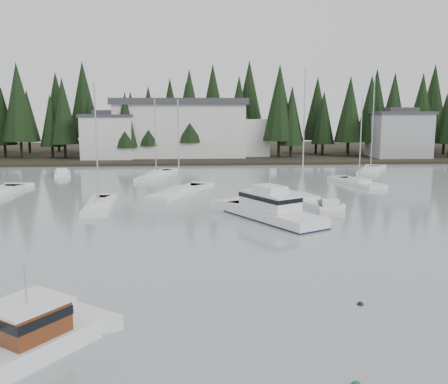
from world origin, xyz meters
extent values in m
cube|color=black|center=(0.00, 97.00, 0.00)|extent=(240.00, 54.00, 1.00)
cube|color=silver|center=(-18.00, 79.00, 4.25)|extent=(9.00, 7.00, 7.50)
cube|color=#38383D|center=(-18.00, 79.00, 8.25)|extent=(9.54, 7.42, 0.50)
cube|color=#38383D|center=(-18.00, 79.00, 8.85)|extent=(4.95, 3.85, 0.80)
cube|color=#999EA0|center=(36.00, 78.00, 4.50)|extent=(10.00, 8.00, 8.00)
cube|color=#38383D|center=(36.00, 78.00, 8.75)|extent=(10.60, 8.48, 0.50)
cube|color=#38383D|center=(36.00, 78.00, 9.35)|extent=(5.50, 4.40, 0.80)
cube|color=silver|center=(-5.00, 82.00, 5.50)|extent=(24.00, 10.00, 10.00)
cube|color=#38383D|center=(-5.00, 82.00, 10.80)|extent=(25.00, 11.00, 1.20)
cube|color=silver|center=(7.00, 84.00, 4.00)|extent=(10.00, 8.00, 7.00)
cube|color=#502710|center=(-9.50, 5.34, 1.38)|extent=(3.31, 3.35, 1.29)
cube|color=white|center=(-9.50, 5.34, 2.08)|extent=(3.73, 3.78, 0.11)
cube|color=black|center=(-9.50, 5.34, 1.64)|extent=(3.38, 3.42, 0.37)
cylinder|color=#A5A8AD|center=(-9.50, 5.34, 2.86)|extent=(0.08, 0.08, 1.48)
cube|color=white|center=(4.00, 28.32, 0.14)|extent=(8.00, 10.77, 1.53)
cube|color=#0E1B33|center=(4.00, 28.32, 0.03)|extent=(8.06, 10.83, 0.21)
cube|color=white|center=(3.74, 28.78, 1.63)|extent=(5.01, 6.08, 1.39)
cube|color=black|center=(3.74, 28.78, 1.96)|extent=(5.09, 6.16, 0.38)
cube|color=white|center=(3.74, 28.78, 2.63)|extent=(3.04, 3.34, 0.62)
cylinder|color=#A5A8AD|center=(3.74, 28.78, 3.40)|extent=(0.10, 0.10, 1.05)
cube|color=white|center=(8.43, 36.71, -0.03)|extent=(6.56, 10.79, 1.05)
cube|color=white|center=(8.43, 36.71, 0.62)|extent=(3.18, 4.05, 0.30)
cylinder|color=#A5A8AD|center=(8.43, 36.71, 7.02)|extent=(0.14, 0.14, 13.05)
cube|color=white|center=(-11.98, 34.58, -0.03)|extent=(3.10, 9.35, 1.05)
cube|color=white|center=(-11.98, 34.58, 0.62)|extent=(1.94, 3.24, 0.30)
cylinder|color=#A5A8AD|center=(-11.98, 34.58, 6.21)|extent=(0.14, 0.14, 11.42)
cube|color=white|center=(-7.91, 56.36, -0.03)|extent=(5.38, 11.24, 1.05)
cube|color=white|center=(-7.91, 56.36, 0.62)|extent=(2.72, 4.07, 0.30)
cylinder|color=#A5A8AD|center=(-7.91, 56.36, 6.07)|extent=(0.14, 0.14, 11.14)
cube|color=white|center=(24.14, 59.88, -0.03)|extent=(7.11, 10.27, 1.05)
cube|color=white|center=(24.14, 59.88, 0.62)|extent=(3.30, 3.95, 0.30)
cylinder|color=#A5A8AD|center=(24.14, 59.88, 7.29)|extent=(0.14, 0.14, 13.58)
cube|color=white|center=(-4.41, 42.10, -0.03)|extent=(7.00, 10.60, 1.05)
cube|color=white|center=(-4.41, 42.10, 0.62)|extent=(3.24, 4.03, 0.30)
cylinder|color=#A5A8AD|center=(-4.41, 42.10, 5.51)|extent=(0.14, 0.14, 10.01)
cube|color=white|center=(18.13, 47.57, -0.03)|extent=(4.70, 8.82, 1.05)
cube|color=white|center=(18.13, 47.57, 0.62)|extent=(2.52, 3.24, 0.30)
cylinder|color=#A5A8AD|center=(18.13, 47.57, 5.87)|extent=(0.14, 0.14, 10.75)
cube|color=white|center=(10.06, 31.90, 0.05)|extent=(3.30, 6.00, 0.90)
cube|color=white|center=(10.06, 31.90, 0.75)|extent=(1.83, 2.08, 0.55)
cube|color=white|center=(-21.52, 58.98, 0.05)|extent=(3.49, 5.87, 0.90)
cube|color=white|center=(-21.52, 58.98, 0.75)|extent=(1.88, 2.07, 0.55)
sphere|color=black|center=(5.18, 9.26, 0.00)|extent=(0.33, 0.33, 0.33)
camera|label=1|loc=(-3.09, -13.51, 9.55)|focal=40.00mm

